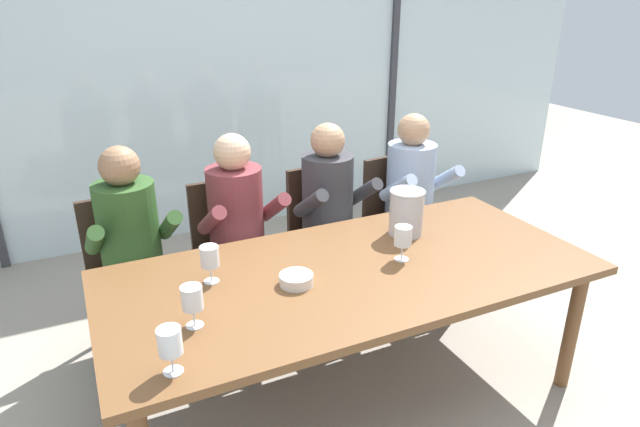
{
  "coord_description": "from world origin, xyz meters",
  "views": [
    {
      "loc": [
        -1.1,
        -1.97,
        1.94
      ],
      "look_at": [
        0.0,
        0.35,
        0.88
      ],
      "focal_mm": 30.47,
      "sensor_mm": 36.0,
      "label": 1
    }
  ],
  "objects_px": {
    "tasting_bowl": "(296,279)",
    "wine_glass_center_pour": "(403,237)",
    "person_maroon_top": "(242,224)",
    "wine_glass_by_right_taster": "(210,257)",
    "dining_table": "(352,281)",
    "chair_center": "(324,224)",
    "person_charcoal_jacket": "(334,208)",
    "person_pale_blue_shirt": "(417,193)",
    "chair_near_curtain": "(127,263)",
    "wine_glass_near_bucket": "(170,343)",
    "chair_left_of_center": "(230,243)",
    "chair_right_of_center": "(397,211)",
    "wine_glass_by_left_taster": "(192,300)",
    "person_olive_shirt": "(133,244)",
    "ice_bucket_primary": "(406,212)"
  },
  "relations": [
    {
      "from": "tasting_bowl",
      "to": "wine_glass_center_pour",
      "type": "relative_size",
      "value": 0.87
    },
    {
      "from": "person_maroon_top",
      "to": "wine_glass_by_right_taster",
      "type": "xyz_separation_m",
      "value": [
        -0.34,
        -0.63,
        0.16
      ]
    },
    {
      "from": "dining_table",
      "to": "chair_center",
      "type": "distance_m",
      "value": 1.02
    },
    {
      "from": "dining_table",
      "to": "wine_glass_center_pour",
      "type": "height_order",
      "value": "wine_glass_center_pour"
    },
    {
      "from": "dining_table",
      "to": "person_charcoal_jacket",
      "type": "xyz_separation_m",
      "value": [
        0.31,
        0.79,
        0.03
      ]
    },
    {
      "from": "person_pale_blue_shirt",
      "to": "wine_glass_by_right_taster",
      "type": "distance_m",
      "value": 1.68
    },
    {
      "from": "chair_near_curtain",
      "to": "wine_glass_center_pour",
      "type": "bearing_deg",
      "value": -43.67
    },
    {
      "from": "chair_near_curtain",
      "to": "person_pale_blue_shirt",
      "type": "height_order",
      "value": "person_pale_blue_shirt"
    },
    {
      "from": "wine_glass_near_bucket",
      "to": "chair_left_of_center",
      "type": "bearing_deg",
      "value": 66.21
    },
    {
      "from": "wine_glass_center_pour",
      "to": "chair_near_curtain",
      "type": "bearing_deg",
      "value": 141.24
    },
    {
      "from": "person_maroon_top",
      "to": "dining_table",
      "type": "bearing_deg",
      "value": -75.52
    },
    {
      "from": "chair_center",
      "to": "chair_right_of_center",
      "type": "distance_m",
      "value": 0.56
    },
    {
      "from": "person_pale_blue_shirt",
      "to": "wine_glass_by_left_taster",
      "type": "distance_m",
      "value": 1.95
    },
    {
      "from": "person_olive_shirt",
      "to": "person_maroon_top",
      "type": "distance_m",
      "value": 0.6
    },
    {
      "from": "person_maroon_top",
      "to": "wine_glass_by_right_taster",
      "type": "distance_m",
      "value": 0.73
    },
    {
      "from": "wine_glass_center_pour",
      "to": "chair_center",
      "type": "bearing_deg",
      "value": 86.85
    },
    {
      "from": "wine_glass_by_left_taster",
      "to": "chair_near_curtain",
      "type": "bearing_deg",
      "value": 97.57
    },
    {
      "from": "dining_table",
      "to": "person_olive_shirt",
      "type": "bearing_deg",
      "value": 138.07
    },
    {
      "from": "ice_bucket_primary",
      "to": "person_charcoal_jacket",
      "type": "bearing_deg",
      "value": 103.97
    },
    {
      "from": "chair_near_curtain",
      "to": "tasting_bowl",
      "type": "xyz_separation_m",
      "value": [
        0.63,
        -0.95,
        0.23
      ]
    },
    {
      "from": "chair_near_curtain",
      "to": "wine_glass_near_bucket",
      "type": "bearing_deg",
      "value": -94.39
    },
    {
      "from": "wine_glass_by_right_taster",
      "to": "wine_glass_center_pour",
      "type": "bearing_deg",
      "value": -11.65
    },
    {
      "from": "person_pale_blue_shirt",
      "to": "wine_glass_center_pour",
      "type": "distance_m",
      "value": 1.06
    },
    {
      "from": "person_charcoal_jacket",
      "to": "wine_glass_by_right_taster",
      "type": "relative_size",
      "value": 6.94
    },
    {
      "from": "chair_center",
      "to": "wine_glass_near_bucket",
      "type": "bearing_deg",
      "value": -138.52
    },
    {
      "from": "wine_glass_by_left_taster",
      "to": "wine_glass_near_bucket",
      "type": "relative_size",
      "value": 1.0
    },
    {
      "from": "dining_table",
      "to": "chair_near_curtain",
      "type": "xyz_separation_m",
      "value": [
        -0.92,
        0.93,
        -0.14
      ]
    },
    {
      "from": "dining_table",
      "to": "person_olive_shirt",
      "type": "xyz_separation_m",
      "value": [
        -0.88,
        0.79,
        0.03
      ]
    },
    {
      "from": "chair_near_curtain",
      "to": "wine_glass_near_bucket",
      "type": "height_order",
      "value": "wine_glass_near_bucket"
    },
    {
      "from": "person_maroon_top",
      "to": "wine_glass_near_bucket",
      "type": "height_order",
      "value": "person_maroon_top"
    },
    {
      "from": "person_olive_shirt",
      "to": "wine_glass_near_bucket",
      "type": "bearing_deg",
      "value": -95.82
    },
    {
      "from": "chair_left_of_center",
      "to": "person_olive_shirt",
      "type": "xyz_separation_m",
      "value": [
        -0.56,
        -0.14,
        0.17
      ]
    },
    {
      "from": "chair_near_curtain",
      "to": "person_charcoal_jacket",
      "type": "distance_m",
      "value": 1.25
    },
    {
      "from": "ice_bucket_primary",
      "to": "wine_glass_near_bucket",
      "type": "height_order",
      "value": "ice_bucket_primary"
    },
    {
      "from": "person_olive_shirt",
      "to": "chair_left_of_center",
      "type": "bearing_deg",
      "value": 9.61
    },
    {
      "from": "person_olive_shirt",
      "to": "ice_bucket_primary",
      "type": "distance_m",
      "value": 1.46
    },
    {
      "from": "person_olive_shirt",
      "to": "wine_glass_by_right_taster",
      "type": "bearing_deg",
      "value": -72.47
    },
    {
      "from": "person_olive_shirt",
      "to": "person_pale_blue_shirt",
      "type": "distance_m",
      "value": 1.8
    },
    {
      "from": "dining_table",
      "to": "wine_glass_center_pour",
      "type": "relative_size",
      "value": 13.23
    },
    {
      "from": "person_pale_blue_shirt",
      "to": "wine_glass_near_bucket",
      "type": "height_order",
      "value": "person_pale_blue_shirt"
    },
    {
      "from": "chair_right_of_center",
      "to": "wine_glass_by_left_taster",
      "type": "bearing_deg",
      "value": -154.18
    },
    {
      "from": "wine_glass_by_left_taster",
      "to": "wine_glass_near_bucket",
      "type": "bearing_deg",
      "value": -118.37
    },
    {
      "from": "chair_center",
      "to": "person_pale_blue_shirt",
      "type": "xyz_separation_m",
      "value": [
        0.6,
        -0.16,
        0.17
      ]
    },
    {
      "from": "chair_right_of_center",
      "to": "person_maroon_top",
      "type": "height_order",
      "value": "person_maroon_top"
    },
    {
      "from": "chair_near_curtain",
      "to": "chair_left_of_center",
      "type": "height_order",
      "value": "same"
    },
    {
      "from": "person_charcoal_jacket",
      "to": "wine_glass_center_pour",
      "type": "xyz_separation_m",
      "value": [
        -0.04,
        -0.81,
        0.16
      ]
    },
    {
      "from": "chair_left_of_center",
      "to": "person_olive_shirt",
      "type": "distance_m",
      "value": 0.61
    },
    {
      "from": "chair_center",
      "to": "tasting_bowl",
      "type": "relative_size",
      "value": 5.85
    },
    {
      "from": "wine_glass_by_right_taster",
      "to": "dining_table",
      "type": "bearing_deg",
      "value": -14.65
    },
    {
      "from": "wine_glass_by_right_taster",
      "to": "tasting_bowl",
      "type": "bearing_deg",
      "value": -29.22
    }
  ]
}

